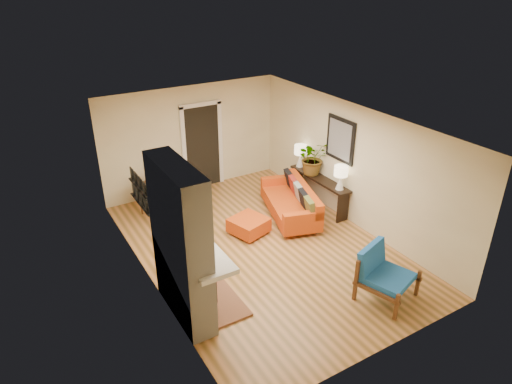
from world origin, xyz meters
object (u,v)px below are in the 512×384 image
blue_chair (382,271)px  console_table (319,184)px  ottoman (249,225)px  sofa (293,202)px  lamp_near (341,175)px  dining_table (164,190)px  lamp_far (300,153)px  houseplant (313,157)px

blue_chair → console_table: size_ratio=0.58×
ottoman → blue_chair: 3.03m
sofa → lamp_near: lamp_near is taller
sofa → ottoman: size_ratio=2.53×
blue_chair → console_table: blue_chair is taller
sofa → dining_table: 2.89m
dining_table → console_table: bearing=-24.6°
ottoman → lamp_far: size_ratio=1.58×
houseplant → dining_table: bearing=159.6°
console_table → sofa: bearing=-174.2°
lamp_far → sofa: bearing=-132.2°
sofa → ottoman: bearing=-172.8°
blue_chair → console_table: 3.30m
dining_table → houseplant: size_ratio=2.10×
lamp_far → houseplant: bearing=-91.1°
console_table → lamp_near: (0.00, -0.69, 0.49)m
dining_table → lamp_near: bearing=-33.9°
lamp_far → dining_table: bearing=167.9°
blue_chair → dining_table: size_ratio=0.63×
sofa → console_table: 0.82m
houseplant → console_table: bearing=-87.9°
blue_chair → lamp_far: (1.10, 3.89, 0.58)m
blue_chair → houseplant: 3.61m
houseplant → lamp_far: bearing=88.9°
blue_chair → lamp_near: lamp_near is taller
console_table → lamp_far: size_ratio=3.43×
ottoman → blue_chair: blue_chair is taller
lamp_near → ottoman: bearing=167.3°
blue_chair → lamp_far: 4.08m
blue_chair → ottoman: bearing=107.8°
lamp_far → console_table: bearing=-90.0°
blue_chair → houseplant: bearing=72.2°
ottoman → houseplant: houseplant is taller
console_table → houseplant: houseplant is taller
console_table → houseplant: bearing=92.1°
dining_table → lamp_near: size_ratio=3.15×
sofa → lamp_near: bearing=-38.0°
dining_table → lamp_far: bearing=-12.1°
ottoman → lamp_far: lamp_far is taller
ottoman → lamp_far: bearing=26.7°
sofa → dining_table: (-2.43, 1.55, 0.24)m
ottoman → dining_table: bearing=125.0°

